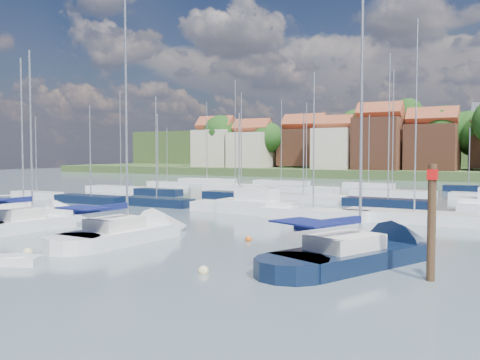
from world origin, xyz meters
The scene contains 12 objects.
ground centered at (0.00, 40.00, 0.00)m, with size 260.00×260.00×0.00m, color #4F606B.
sailboat_left centered at (-14.22, 3.75, 0.36)m, with size 3.44×10.13×13.59m.
sailboat_centre centered at (-5.26, 3.88, 0.35)m, with size 3.57×11.97×16.10m.
sailboat_navy centered at (9.64, 4.46, 0.35)m, with size 7.85×13.13×17.65m.
sailboat_far centered at (-19.21, 7.22, 0.34)m, with size 6.75×10.86×14.11m.
tender centered at (-5.29, -5.19, 0.21)m, with size 2.83×2.12×0.56m.
timber_piling centered at (12.89, 1.48, 1.58)m, with size 0.40×0.40×7.22m.
buoy_b centered at (-6.88, -3.14, 0.00)m, with size 0.52×0.52×0.52m, color beige.
buoy_c centered at (-7.33, -0.22, 0.00)m, with size 0.53×0.53×0.53m, color #D85914.
buoy_d centered at (3.73, -2.16, 0.00)m, with size 0.50×0.50×0.50m, color beige.
buoy_e centered at (1.24, 6.56, 0.00)m, with size 0.42×0.42×0.42m, color #D85914.
marina_field centered at (1.91, 35.15, 0.43)m, with size 79.62×41.41×15.93m.
Camera 1 is at (17.01, -22.03, 5.48)m, focal length 40.00 mm.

